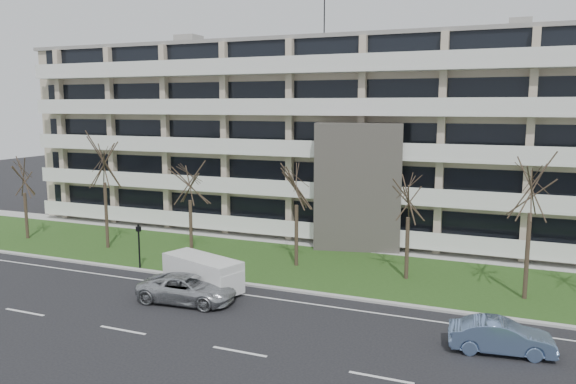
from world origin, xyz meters
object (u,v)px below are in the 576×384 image
at_px(blue_sedan, 501,337).
at_px(white_van, 203,271).
at_px(pedestrian_signal, 139,241).
at_px(silver_pickup, 187,289).

relative_size(blue_sedan, white_van, 0.81).
distance_m(white_van, pedestrian_signal, 6.27).
distance_m(silver_pickup, pedestrian_signal, 7.32).
xyz_separation_m(silver_pickup, pedestrian_signal, (-6.03, 4.01, 1.11)).
bearing_deg(silver_pickup, pedestrian_signal, 51.84).
distance_m(blue_sedan, pedestrian_signal, 21.87).
relative_size(white_van, pedestrian_signal, 1.81).
height_order(blue_sedan, white_van, white_van).
distance_m(silver_pickup, blue_sedan, 15.39).
xyz_separation_m(silver_pickup, blue_sedan, (15.38, -0.28, -0.02)).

